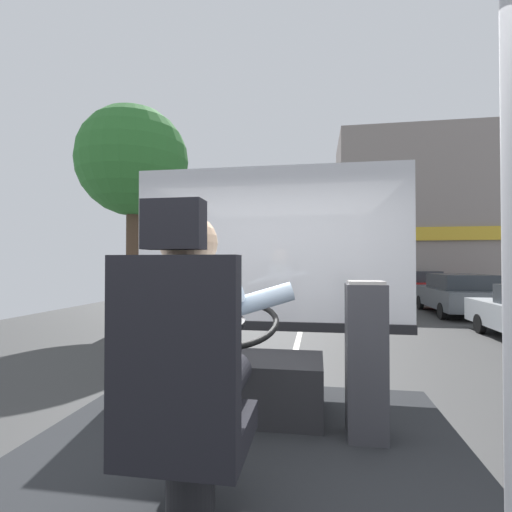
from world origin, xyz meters
TOP-DOWN VIEW (x-y plane):
  - ground at (0.00, 8.80)m, footprint 18.00×44.00m
  - driver_seat at (-0.08, -0.35)m, footprint 0.48×0.48m
  - bus_driver at (-0.08, -0.23)m, footprint 0.83×0.63m
  - steering_console at (-0.08, 0.90)m, footprint 1.10×0.98m
  - handrail_pole at (1.00, -0.50)m, footprint 0.04×0.04m
  - fare_box at (0.72, 0.66)m, footprint 0.24×0.25m
  - windshield_panel at (0.00, 1.62)m, footprint 2.50×0.08m
  - street_tree at (-4.48, 7.74)m, footprint 2.95×2.95m
  - shop_building at (6.05, 18.55)m, footprint 9.04×4.89m
  - parked_car_charcoal at (5.03, 11.71)m, footprint 1.88×4.01m
  - parked_car_red at (5.02, 16.84)m, footprint 1.79×4.42m
  - parked_car_green at (5.10, 22.98)m, footprint 1.83×4.21m

SIDE VIEW (x-z plane):
  - ground at x=0.00m, z-range -0.05..0.00m
  - parked_car_charcoal at x=5.03m, z-range 0.02..1.36m
  - parked_car_green at x=5.10m, z-range 0.02..1.36m
  - parked_car_red at x=5.02m, z-range 0.02..1.37m
  - steering_console at x=-0.08m, z-range 0.46..1.29m
  - fare_box at x=0.72m, z-range 0.65..1.61m
  - driver_seat at x=-0.08m, z-range 0.55..1.85m
  - bus_driver at x=-0.08m, z-range 0.98..1.81m
  - windshield_panel at x=0.00m, z-range 0.96..2.44m
  - handrail_pole at x=1.00m, z-range 0.65..2.84m
  - shop_building at x=6.05m, z-range 0.00..8.11m
  - street_tree at x=-4.48m, z-range 1.46..7.40m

